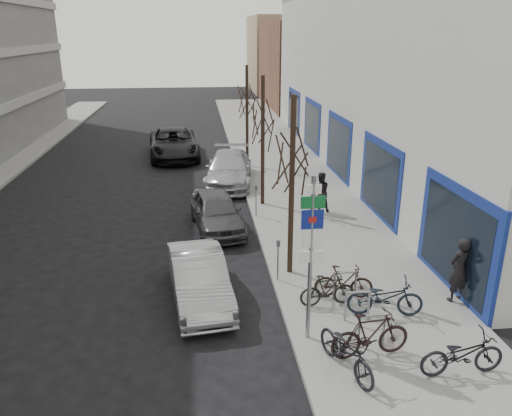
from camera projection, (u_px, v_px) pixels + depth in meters
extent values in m
plane|color=black|center=(208.00, 349.00, 11.83)|extent=(120.00, 120.00, 0.00)
cube|color=slate|center=(306.00, 203.00, 21.66)|extent=(5.00, 70.00, 0.15)
cube|color=#B7B7B2|center=(512.00, 73.00, 27.01)|extent=(20.00, 32.00, 10.00)
cube|color=brown|center=(328.00, 65.00, 49.38)|extent=(12.00, 14.00, 8.00)
cube|color=#937A5B|center=(302.00, 54.00, 63.31)|extent=(13.00, 12.00, 9.00)
cylinder|color=gray|center=(310.00, 264.00, 11.40)|extent=(0.10, 0.10, 4.20)
cube|color=white|center=(314.00, 189.00, 10.77)|extent=(0.35, 0.03, 0.22)
cube|color=#0C5926|center=(313.00, 202.00, 10.87)|extent=(0.55, 0.03, 0.28)
cube|color=navy|center=(312.00, 219.00, 11.00)|extent=(0.50, 0.03, 0.45)
cube|color=maroon|center=(313.00, 220.00, 10.99)|extent=(0.18, 0.02, 0.14)
cube|color=white|center=(312.00, 238.00, 11.15)|extent=(0.45, 0.03, 0.45)
cube|color=white|center=(311.00, 257.00, 11.30)|extent=(0.55, 0.03, 0.28)
cylinder|color=gray|center=(359.00, 331.00, 11.56)|extent=(0.06, 0.06, 0.80)
cylinder|color=gray|center=(384.00, 330.00, 11.63)|extent=(0.06, 0.06, 0.80)
cylinder|color=gray|center=(373.00, 316.00, 11.46)|extent=(0.60, 0.06, 0.06)
cylinder|color=gray|center=(346.00, 307.00, 12.59)|extent=(0.06, 0.06, 0.80)
cylinder|color=gray|center=(369.00, 305.00, 12.66)|extent=(0.06, 0.06, 0.80)
cylinder|color=gray|center=(358.00, 292.00, 12.49)|extent=(0.60, 0.06, 0.06)
cylinder|color=gray|center=(334.00, 286.00, 13.62)|extent=(0.06, 0.06, 0.80)
cylinder|color=gray|center=(355.00, 285.00, 13.69)|extent=(0.06, 0.06, 0.80)
cylinder|color=gray|center=(346.00, 272.00, 13.52)|extent=(0.60, 0.06, 0.06)
cylinder|color=black|center=(292.00, 191.00, 14.48)|extent=(0.16, 0.16, 5.50)
cylinder|color=black|center=(263.00, 144.00, 20.56)|extent=(0.16, 0.16, 5.50)
cylinder|color=black|center=(247.00, 118.00, 26.65)|extent=(0.16, 0.16, 5.50)
cylinder|color=gray|center=(278.00, 263.00, 14.64)|extent=(0.05, 0.05, 1.10)
cube|color=#3F3F44|center=(278.00, 243.00, 14.43)|extent=(0.10, 0.08, 0.18)
cylinder|color=gray|center=(256.00, 203.00, 19.79)|extent=(0.05, 0.05, 1.10)
cube|color=#3F3F44|center=(256.00, 188.00, 19.58)|extent=(0.10, 0.08, 0.18)
cylinder|color=gray|center=(243.00, 168.00, 24.94)|extent=(0.05, 0.05, 1.10)
cube|color=#3F3F44|center=(243.00, 155.00, 24.73)|extent=(0.10, 0.08, 0.18)
imported|color=black|center=(347.00, 347.00, 10.65)|extent=(1.19, 2.04, 1.19)
imported|color=black|center=(370.00, 334.00, 11.15)|extent=(1.93, 0.76, 1.15)
imported|color=black|center=(385.00, 294.00, 12.80)|extent=(2.02, 0.92, 1.19)
imported|color=black|center=(328.00, 290.00, 13.30)|extent=(1.56, 0.55, 0.93)
imported|color=black|center=(463.00, 351.00, 10.57)|extent=(1.89, 0.62, 1.15)
imported|color=black|center=(344.00, 281.00, 13.68)|extent=(1.69, 0.77, 0.99)
imported|color=#97979B|center=(199.00, 278.00, 13.77)|extent=(1.94, 4.28, 1.36)
imported|color=#454549|center=(217.00, 211.00, 18.82)|extent=(2.21, 4.36, 1.42)
imported|color=#AAAAAF|center=(229.00, 169.00, 24.42)|extent=(2.79, 5.52, 1.54)
imported|color=black|center=(174.00, 143.00, 29.68)|extent=(3.29, 6.26, 1.68)
imported|color=black|center=(459.00, 270.00, 13.41)|extent=(0.77, 0.62, 1.84)
imported|color=black|center=(320.00, 192.00, 20.19)|extent=(0.65, 0.47, 1.68)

